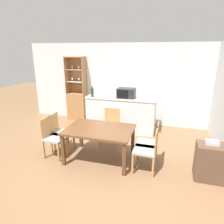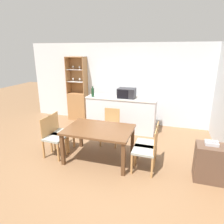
{
  "view_description": "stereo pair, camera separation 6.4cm",
  "coord_description": "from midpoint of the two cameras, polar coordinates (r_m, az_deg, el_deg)",
  "views": [
    {
      "loc": [
        1.36,
        -3.63,
        2.34
      ],
      "look_at": [
        -0.01,
        0.99,
        0.83
      ],
      "focal_mm": 32.0,
      "sensor_mm": 36.0,
      "label": 1
    },
    {
      "loc": [
        1.42,
        -3.61,
        2.34
      ],
      "look_at": [
        -0.01,
        0.99,
        0.83
      ],
      "focal_mm": 32.0,
      "sensor_mm": 36.0,
      "label": 2
    }
  ],
  "objects": [
    {
      "name": "display_cabinet",
      "position": [
        6.99,
        -9.41,
        3.02
      ],
      "size": [
        0.64,
        0.37,
        2.12
      ],
      "color": "#A37042",
      "rests_on": "ground_plane"
    },
    {
      "name": "side_cabinet",
      "position": [
        4.22,
        27.23,
        -12.9
      ],
      "size": [
        0.63,
        0.4,
        0.7
      ],
      "color": "brown",
      "rests_on": "ground_plane"
    },
    {
      "name": "dining_chair_head_far",
      "position": [
        5.11,
        -0.06,
        -4.19
      ],
      "size": [
        0.45,
        0.45,
        0.91
      ],
      "rotation": [
        0.0,
        0.0,
        3.18
      ],
      "color": "#999E93",
      "rests_on": "ground_plane"
    },
    {
      "name": "microwave",
      "position": [
        5.75,
        4.5,
        5.39
      ],
      "size": [
        0.5,
        0.36,
        0.28
      ],
      "color": "#232328",
      "rests_on": "kitchen_counter"
    },
    {
      "name": "dining_chair_side_right_far",
      "position": [
        4.3,
        10.77,
        -8.83
      ],
      "size": [
        0.44,
        0.44,
        0.91
      ],
      "rotation": [
        0.0,
        0.0,
        1.56
      ],
      "color": "#999E93",
      "rests_on": "ground_plane"
    },
    {
      "name": "dining_table",
      "position": [
        4.31,
        -3.33,
        -5.79
      ],
      "size": [
        1.43,
        0.99,
        0.73
      ],
      "color": "brown",
      "rests_on": "ground_plane"
    },
    {
      "name": "kitchen_counter",
      "position": [
        5.98,
        3.0,
        -0.5
      ],
      "size": [
        2.04,
        0.63,
        1.01
      ],
      "color": "silver",
      "rests_on": "ground_plane"
    },
    {
      "name": "dining_chair_side_left_near",
      "position": [
        4.72,
        -16.01,
        -6.81
      ],
      "size": [
        0.46,
        0.46,
        0.91
      ],
      "rotation": [
        0.0,
        0.0,
        -1.64
      ],
      "color": "#999E93",
      "rests_on": "ground_plane"
    },
    {
      "name": "dining_chair_side_right_near",
      "position": [
        4.04,
        10.25,
        -10.64
      ],
      "size": [
        0.44,
        0.44,
        0.91
      ],
      "rotation": [
        0.0,
        0.0,
        1.55
      ],
      "color": "#999E93",
      "rests_on": "ground_plane"
    },
    {
      "name": "dining_chair_side_left_far",
      "position": [
        4.94,
        -14.19,
        -5.53
      ],
      "size": [
        0.45,
        0.45,
        0.91
      ],
      "rotation": [
        0.0,
        0.0,
        -1.54
      ],
      "color": "#999E93",
      "rests_on": "ground_plane"
    },
    {
      "name": "ground_plane",
      "position": [
        4.53,
        -3.3,
        -13.76
      ],
      "size": [
        18.0,
        18.0,
        0.0
      ],
      "primitive_type": "plane",
      "color": "brown"
    },
    {
      "name": "wall_back",
      "position": [
        6.49,
        4.68,
        7.9
      ],
      "size": [
        6.8,
        0.06,
        2.55
      ],
      "color": "silver",
      "rests_on": "ground_plane"
    },
    {
      "name": "telephone",
      "position": [
        4.07,
        26.99,
        -7.9
      ],
      "size": [
        0.23,
        0.18,
        0.09
      ],
      "color": "#B7B7BC",
      "rests_on": "side_cabinet"
    },
    {
      "name": "wine_bottle",
      "position": [
        5.89,
        -5.22,
        5.62
      ],
      "size": [
        0.08,
        0.08,
        0.32
      ],
      "color": "#193D23",
      "rests_on": "kitchen_counter"
    }
  ]
}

